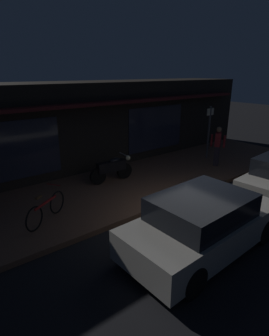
% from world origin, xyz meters
% --- Properties ---
extents(ground_plane, '(60.00, 60.00, 0.00)m').
position_xyz_m(ground_plane, '(0.00, 0.00, 0.00)').
color(ground_plane, black).
extents(sidewalk_slab, '(18.00, 4.00, 0.15)m').
position_xyz_m(sidewalk_slab, '(0.00, 3.00, 0.07)').
color(sidewalk_slab, brown).
rests_on(sidewalk_slab, ground_plane).
extents(storefront_building, '(18.00, 3.30, 3.60)m').
position_xyz_m(storefront_building, '(0.00, 6.39, 1.80)').
color(storefront_building, black).
rests_on(storefront_building, ground_plane).
extents(motorcycle, '(1.70, 0.55, 0.97)m').
position_xyz_m(motorcycle, '(-0.22, 3.57, 0.65)').
color(motorcycle, black).
rests_on(motorcycle, sidewalk_slab).
extents(bicycle_parked, '(1.42, 0.93, 0.91)m').
position_xyz_m(bicycle_parked, '(-3.26, 2.22, 0.51)').
color(bicycle_parked, black).
rests_on(bicycle_parked, sidewalk_slab).
extents(person_bystander, '(0.44, 0.58, 1.67)m').
position_xyz_m(person_bystander, '(4.35, 2.35, 1.03)').
color(person_bystander, '#28232D').
rests_on(person_bystander, sidewalk_slab).
extents(sign_post, '(0.44, 0.09, 2.40)m').
position_xyz_m(sign_post, '(4.88, 3.26, 1.51)').
color(sign_post, '#47474C').
rests_on(sign_post, sidewalk_slab).
extents(parked_car_near, '(4.15, 1.88, 1.42)m').
position_xyz_m(parked_car_near, '(-0.81, -1.06, 0.70)').
color(parked_car_near, black).
rests_on(parked_car_near, ground_plane).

